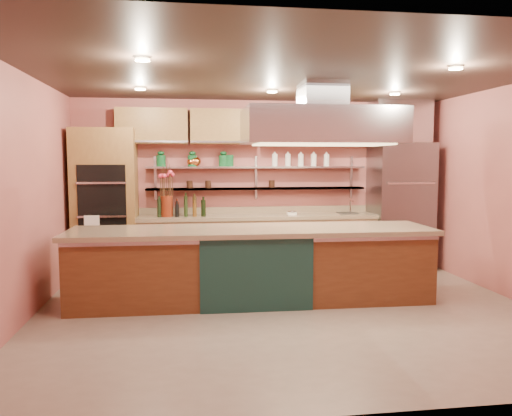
{
  "coord_description": "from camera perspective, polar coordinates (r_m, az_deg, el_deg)",
  "views": [
    {
      "loc": [
        -1.2,
        -5.77,
        1.81
      ],
      "look_at": [
        -0.25,
        1.0,
        1.16
      ],
      "focal_mm": 35.0,
      "sensor_mm": 36.0,
      "label": 1
    }
  ],
  "objects": [
    {
      "name": "floor",
      "position": [
        6.17,
        3.69,
        -11.73
      ],
      "size": [
        6.0,
        5.0,
        0.02
      ],
      "primitive_type": "cube",
      "color": "gray",
      "rests_on": "ground"
    },
    {
      "name": "ceiling",
      "position": [
        5.98,
        3.87,
        14.95
      ],
      "size": [
        6.0,
        5.0,
        0.02
      ],
      "primitive_type": "cube",
      "color": "black",
      "rests_on": "wall_back"
    },
    {
      "name": "wall_back",
      "position": [
        8.37,
        0.31,
        2.64
      ],
      "size": [
        6.0,
        0.04,
        2.8
      ],
      "primitive_type": "cube",
      "color": "#B15A53",
      "rests_on": "floor"
    },
    {
      "name": "wall_front",
      "position": [
        3.51,
        12.08,
        -1.42
      ],
      "size": [
        6.0,
        0.04,
        2.8
      ],
      "primitive_type": "cube",
      "color": "#B15A53",
      "rests_on": "floor"
    },
    {
      "name": "wall_left",
      "position": [
        6.06,
        -25.21,
        1.04
      ],
      "size": [
        0.04,
        5.0,
        2.8
      ],
      "primitive_type": "cube",
      "color": "#B15A53",
      "rests_on": "floor"
    },
    {
      "name": "oven_stack",
      "position": [
        8.08,
        -16.82,
        0.52
      ],
      "size": [
        0.95,
        0.64,
        2.3
      ],
      "primitive_type": "cube",
      "color": "olive",
      "rests_on": "floor"
    },
    {
      "name": "refrigerator",
      "position": [
        8.71,
        16.15,
        0.22
      ],
      "size": [
        0.95,
        0.72,
        2.1
      ],
      "primitive_type": "cube",
      "color": "slate",
      "rests_on": "floor"
    },
    {
      "name": "back_counter",
      "position": [
        8.17,
        0.26,
        -4.03
      ],
      "size": [
        3.84,
        0.64,
        0.93
      ],
      "primitive_type": "cube",
      "color": "tan",
      "rests_on": "floor"
    },
    {
      "name": "wall_shelf_lower",
      "position": [
        8.24,
        0.09,
        2.24
      ],
      "size": [
        3.6,
        0.26,
        0.03
      ],
      "primitive_type": "cube",
      "color": "#AEB0B6",
      "rests_on": "wall_back"
    },
    {
      "name": "wall_shelf_upper",
      "position": [
        8.23,
        0.09,
        4.68
      ],
      "size": [
        3.6,
        0.26,
        0.03
      ],
      "primitive_type": "cube",
      "color": "#AEB0B6",
      "rests_on": "wall_back"
    },
    {
      "name": "upper_cabinets",
      "position": [
        8.2,
        0.49,
        9.22
      ],
      "size": [
        4.6,
        0.36,
        0.55
      ],
      "primitive_type": "cube",
      "color": "olive",
      "rests_on": "wall_back"
    },
    {
      "name": "range_hood",
      "position": [
        6.52,
        7.54,
        9.26
      ],
      "size": [
        2.0,
        1.0,
        0.45
      ],
      "primitive_type": "cube",
      "color": "#AEB0B6",
      "rests_on": "ceiling"
    },
    {
      "name": "ceiling_downlights",
      "position": [
        6.17,
        3.47,
        14.38
      ],
      "size": [
        4.0,
        2.8,
        0.02
      ],
      "primitive_type": "cube",
      "color": "#FFE5A5",
      "rests_on": "ceiling"
    },
    {
      "name": "island",
      "position": [
        6.47,
        -0.41,
        -6.49
      ],
      "size": [
        4.55,
        1.06,
        0.95
      ],
      "primitive_type": "cube",
      "rotation": [
        0.0,
        0.0,
        -0.02
      ],
      "color": "brown",
      "rests_on": "floor"
    },
    {
      "name": "flower_vase",
      "position": [
        7.96,
        -10.15,
        0.2
      ],
      "size": [
        0.19,
        0.19,
        0.33
      ],
      "primitive_type": "cylinder",
      "rotation": [
        0.0,
        0.0,
        -0.04
      ],
      "color": "maroon",
      "rests_on": "back_counter"
    },
    {
      "name": "oil_bottle_cluster",
      "position": [
        7.96,
        -8.52,
        -0.02
      ],
      "size": [
        0.84,
        0.52,
        0.26
      ],
      "primitive_type": "cube",
      "rotation": [
        0.0,
        0.0,
        0.39
      ],
      "color": "black",
      "rests_on": "back_counter"
    },
    {
      "name": "kitchen_scale",
      "position": [
        8.15,
        4.1,
        -0.48
      ],
      "size": [
        0.16,
        0.13,
        0.08
      ],
      "primitive_type": "cube",
      "rotation": [
        0.0,
        0.0,
        -0.14
      ],
      "color": "white",
      "rests_on": "back_counter"
    },
    {
      "name": "bar_faucet",
      "position": [
        8.51,
        10.72,
        0.11
      ],
      "size": [
        0.04,
        0.04,
        0.21
      ],
      "primitive_type": "cylinder",
      "rotation": [
        0.0,
        0.0,
        0.42
      ],
      "color": "silver",
      "rests_on": "back_counter"
    },
    {
      "name": "copper_kettle",
      "position": [
        8.15,
        -7.01,
        5.29
      ],
      "size": [
        0.25,
        0.25,
        0.16
      ],
      "primitive_type": "ellipsoid",
      "rotation": [
        0.0,
        0.0,
        -0.28
      ],
      "color": "orange",
      "rests_on": "wall_shelf_upper"
    },
    {
      "name": "green_canister",
      "position": [
        8.17,
        -3.12,
        5.42
      ],
      "size": [
        0.19,
        0.19,
        0.19
      ],
      "primitive_type": "cylinder",
      "rotation": [
        0.0,
        0.0,
        -0.24
      ],
      "color": "#104F25",
      "rests_on": "wall_shelf_upper"
    }
  ]
}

